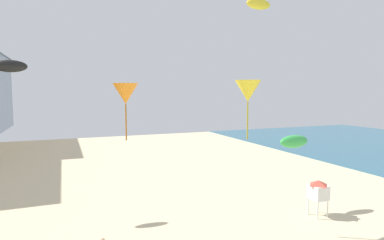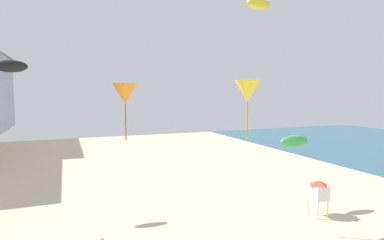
{
  "view_description": "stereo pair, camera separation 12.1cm",
  "coord_description": "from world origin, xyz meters",
  "px_view_note": "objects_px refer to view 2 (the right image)",
  "views": [
    {
      "loc": [
        -4.48,
        -4.11,
        8.61
      ],
      "look_at": [
        4.48,
        17.99,
        6.59
      ],
      "focal_mm": 29.82,
      "sensor_mm": 36.0,
      "label": 1
    },
    {
      "loc": [
        -4.37,
        -4.15,
        8.61
      ],
      "look_at": [
        4.48,
        17.99,
        6.59
      ],
      "focal_mm": 29.82,
      "sensor_mm": 36.0,
      "label": 2
    }
  ],
  "objects_px": {
    "kite_yellow_parafoil": "(259,4)",
    "kite_yellow_delta": "(248,91)",
    "lifeguard_stand": "(318,190)",
    "kite_green_parafoil": "(294,142)",
    "kite_black_parafoil": "(10,66)",
    "kite_orange_delta": "(125,94)"
  },
  "relations": [
    {
      "from": "kite_green_parafoil",
      "to": "lifeguard_stand",
      "type": "bearing_deg",
      "value": -70.1
    },
    {
      "from": "kite_orange_delta",
      "to": "kite_black_parafoil",
      "type": "xyz_separation_m",
      "value": [
        -6.59,
        6.36,
        1.86
      ]
    },
    {
      "from": "kite_orange_delta",
      "to": "kite_yellow_delta",
      "type": "bearing_deg",
      "value": -14.5
    },
    {
      "from": "kite_orange_delta",
      "to": "kite_green_parafoil",
      "type": "xyz_separation_m",
      "value": [
        12.34,
        0.26,
        -3.51
      ]
    },
    {
      "from": "lifeguard_stand",
      "to": "kite_orange_delta",
      "type": "distance_m",
      "value": 14.73
    },
    {
      "from": "lifeguard_stand",
      "to": "kite_yellow_delta",
      "type": "distance_m",
      "value": 9.13
    },
    {
      "from": "kite_yellow_delta",
      "to": "kite_green_parafoil",
      "type": "height_order",
      "value": "kite_yellow_delta"
    },
    {
      "from": "kite_orange_delta",
      "to": "kite_yellow_delta",
      "type": "distance_m",
      "value": 7.26
    },
    {
      "from": "kite_orange_delta",
      "to": "kite_yellow_parafoil",
      "type": "distance_m",
      "value": 17.16
    },
    {
      "from": "lifeguard_stand",
      "to": "kite_black_parafoil",
      "type": "distance_m",
      "value": 22.83
    },
    {
      "from": "lifeguard_stand",
      "to": "kite_yellow_parafoil",
      "type": "distance_m",
      "value": 17.12
    },
    {
      "from": "kite_yellow_delta",
      "to": "lifeguard_stand",
      "type": "bearing_deg",
      "value": 2.2
    },
    {
      "from": "kite_orange_delta",
      "to": "kite_black_parafoil",
      "type": "height_order",
      "value": "kite_black_parafoil"
    },
    {
      "from": "kite_yellow_parafoil",
      "to": "kite_yellow_delta",
      "type": "bearing_deg",
      "value": -126.4
    },
    {
      "from": "lifeguard_stand",
      "to": "kite_yellow_parafoil",
      "type": "height_order",
      "value": "kite_yellow_parafoil"
    },
    {
      "from": "lifeguard_stand",
      "to": "kite_yellow_parafoil",
      "type": "relative_size",
      "value": 1.02
    },
    {
      "from": "kite_orange_delta",
      "to": "kite_black_parafoil",
      "type": "relative_size",
      "value": 1.54
    },
    {
      "from": "kite_yellow_parafoil",
      "to": "kite_green_parafoil",
      "type": "height_order",
      "value": "kite_yellow_parafoil"
    },
    {
      "from": "kite_orange_delta",
      "to": "kite_black_parafoil",
      "type": "distance_m",
      "value": 9.34
    },
    {
      "from": "lifeguard_stand",
      "to": "kite_green_parafoil",
      "type": "relative_size",
      "value": 1.05
    },
    {
      "from": "lifeguard_stand",
      "to": "kite_orange_delta",
      "type": "bearing_deg",
      "value": -179.54
    },
    {
      "from": "kite_orange_delta",
      "to": "lifeguard_stand",
      "type": "bearing_deg",
      "value": -6.96
    }
  ]
}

